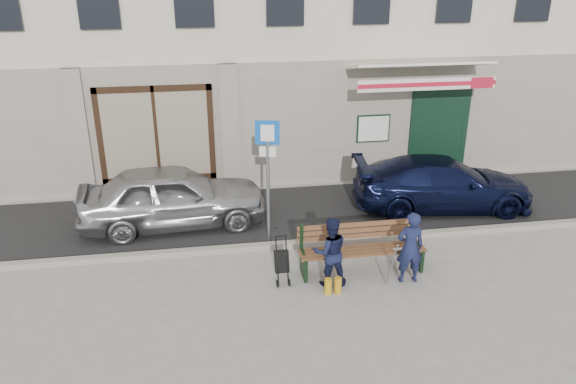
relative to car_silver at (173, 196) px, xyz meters
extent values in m
plane|color=#9E9991|center=(2.82, -2.97, -0.69)|extent=(80.00, 80.00, 0.00)
cube|color=#282828|center=(2.82, 0.13, -0.69)|extent=(60.00, 3.20, 0.01)
cube|color=#9E9384|center=(2.82, -1.47, -0.63)|extent=(60.00, 0.18, 0.12)
cube|color=#9E9384|center=(2.82, 1.99, 0.91)|extent=(20.00, 0.12, 3.20)
cube|color=maroon|center=(-0.38, 2.05, 0.86)|extent=(2.50, 0.12, 2.00)
cube|color=black|center=(6.92, 1.91, 0.61)|extent=(1.60, 0.10, 2.60)
cube|color=black|center=(6.92, 2.38, 0.51)|extent=(1.25, 0.90, 2.40)
cube|color=white|center=(5.12, 1.88, 0.76)|extent=(0.80, 0.03, 0.65)
cube|color=white|center=(6.02, 1.66, 2.39)|extent=(3.40, 1.72, 0.42)
cube|color=white|center=(6.02, 0.80, 2.11)|extent=(3.40, 0.05, 0.28)
cube|color=#B6162E|center=(6.02, 0.77, 2.11)|extent=(3.40, 0.02, 0.10)
imported|color=#B1B2B6|center=(0.00, 0.00, 0.00)|extent=(4.16, 1.91, 1.38)
imported|color=black|center=(6.27, -0.04, -0.08)|extent=(4.36, 2.16, 1.22)
cylinder|color=gray|center=(1.98, -1.10, 0.57)|extent=(0.07, 0.07, 2.52)
cube|color=#0D51B6|center=(1.98, -1.10, 1.69)|extent=(0.48, 0.14, 0.49)
cube|color=white|center=(1.98, -1.13, 1.69)|extent=(0.27, 0.08, 0.33)
cube|color=white|center=(1.98, -1.10, 1.30)|extent=(0.33, 0.11, 0.21)
cube|color=brown|center=(3.56, -2.64, -0.24)|extent=(2.40, 0.50, 0.04)
cube|color=brown|center=(3.56, -2.36, 0.05)|extent=(2.40, 0.10, 0.36)
cube|color=black|center=(2.44, -2.64, -0.47)|extent=(0.06, 0.50, 0.45)
cube|color=black|center=(4.68, -2.64, -0.47)|extent=(0.06, 0.50, 0.45)
cube|color=white|center=(4.31, -2.74, -0.21)|extent=(0.34, 0.25, 0.11)
cylinder|color=gray|center=(3.91, -3.31, -0.19)|extent=(0.07, 0.34, 0.96)
cylinder|color=#CC9215|center=(2.76, -3.29, -0.54)|extent=(0.13, 0.13, 0.30)
cylinder|color=#CC9215|center=(2.94, -3.29, -0.54)|extent=(0.13, 0.13, 0.30)
imported|color=#161B3C|center=(4.31, -3.10, 0.00)|extent=(0.52, 0.35, 1.39)
imported|color=#131734|center=(2.86, -2.96, -0.03)|extent=(0.65, 0.51, 1.32)
cylinder|color=black|center=(1.90, -2.92, -0.63)|extent=(0.04, 0.13, 0.13)
cylinder|color=black|center=(2.12, -2.92, -0.63)|extent=(0.04, 0.13, 0.13)
cube|color=black|center=(2.01, -2.74, -0.28)|extent=(0.27, 0.24, 0.43)
cylinder|color=black|center=(2.01, -2.63, 0.19)|extent=(0.24, 0.04, 0.02)
camera|label=1|loc=(0.70, -11.61, 4.86)|focal=35.00mm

